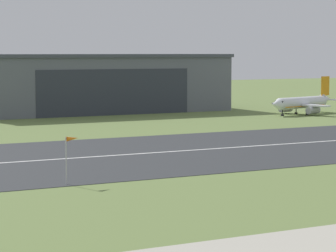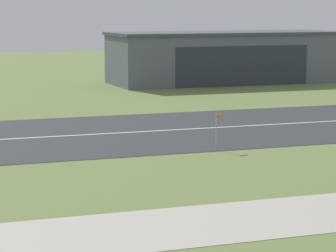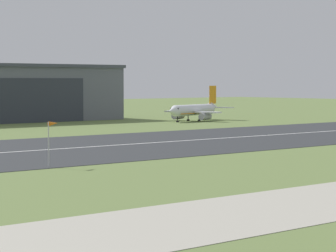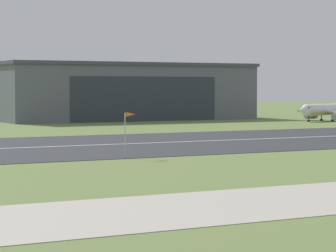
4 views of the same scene
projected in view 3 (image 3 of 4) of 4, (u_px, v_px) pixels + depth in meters
The scene contains 5 objects.
ground_plane at pixel (292, 176), 95.67m from camera, with size 673.46×673.46×0.00m, color olive.
runway_strip at pixel (65, 149), 133.37m from camera, with size 433.46×48.53×0.06m, color #2B2D30.
runway_centreline at pixel (65, 148), 133.37m from camera, with size 390.12×0.70×0.01m, color silver.
airplane_parked_west at pixel (194, 110), 225.83m from camera, with size 25.36×18.11×10.00m.
windsock_pole at pixel (53, 126), 105.29m from camera, with size 2.10×1.24×6.07m.
Camera 3 is at (-73.27, -12.85, 11.40)m, focal length 85.00 mm.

